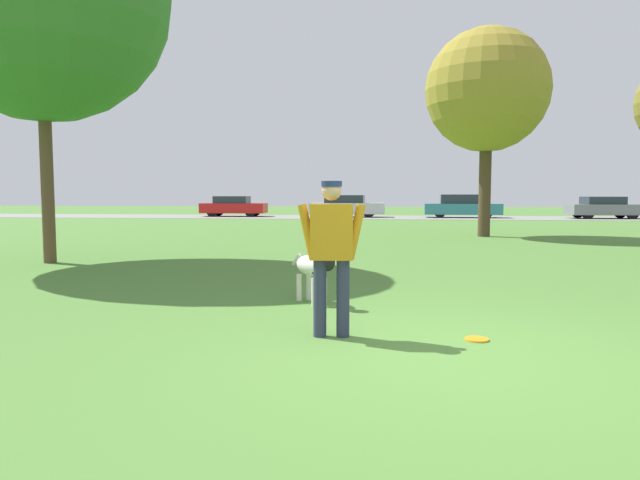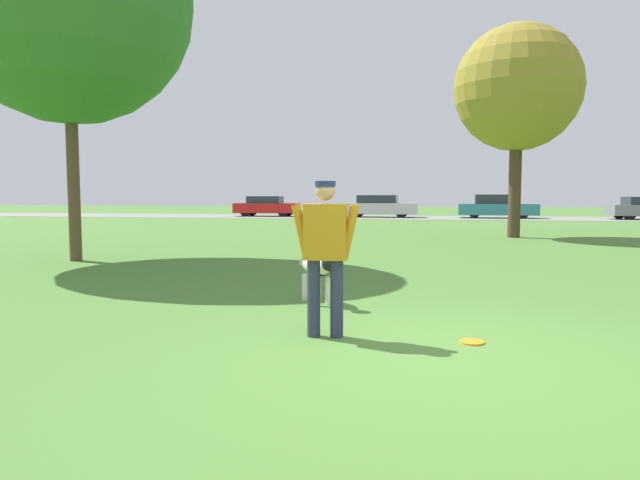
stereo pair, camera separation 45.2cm
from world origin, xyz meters
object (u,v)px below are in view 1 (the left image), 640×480
Objects in this scene: person at (331,246)px; frisbee at (477,339)px; parked_car_silver at (347,206)px; parked_car_grey at (604,208)px; tree_mid_center at (487,91)px; parked_car_red at (234,206)px; parked_car_teal at (462,206)px; dog at (313,268)px.

person is 1.69m from frisbee.
parked_car_silver is 1.12× the size of parked_car_grey.
tree_mid_center is (2.36, 14.03, 4.82)m from frisbee.
parked_car_red is at bearing 129.42° from tree_mid_center.
parked_car_silver is at bearing 175.61° from parked_car_grey.
frisbee is 0.05× the size of parked_car_teal.
frisbee is at bearing -114.44° from parked_car_grey.
person is 1.79m from dog.
parked_car_red is at bearing 109.57° from frisbee.
dog is 0.13× the size of tree_mid_center.
person is 6.71× the size of frisbee.
frisbee is 31.43m from parked_car_grey.
tree_mid_center is (3.79, 14.05, 3.91)m from person.
parked_car_grey is (9.29, 15.15, -4.18)m from tree_mid_center.
parked_car_red reaches higher than dog.
person reaches higher than parked_car_grey.
frisbee is at bearing -3.74° from person.
person is 0.34× the size of parked_car_teal.
parked_car_silver is (-1.54, 27.97, 0.20)m from dog.
tree_mid_center reaches higher than person.
person reaches higher than parked_car_teal.
parked_car_teal is 8.05m from parked_car_grey.
person reaches higher than dog.
dog is 2.52m from frisbee.
parked_car_red is (-8.76, 28.12, 0.18)m from dog.
parked_car_red is at bearing 161.37° from dog.
parked_car_red is at bearing -179.13° from parked_car_silver.
dog is at bearing -84.76° from parked_car_silver.
tree_mid_center reaches higher than parked_car_teal.
parked_car_red reaches higher than frisbee.
parked_car_grey is at bearing 0.37° from parked_car_silver.
parked_car_teal is at bearing 85.41° from tree_mid_center.
parked_car_grey is at bearing 58.50° from tree_mid_center.
person is at bearing -179.17° from frisbee.
tree_mid_center is at bearing -52.23° from parked_car_red.
parked_car_red is (-12.95, 15.76, -4.18)m from tree_mid_center.
frisbee is at bearing -72.08° from parked_car_red.
parked_car_teal reaches higher than frisbee.
frisbee is 29.83m from parked_car_silver.
parked_car_grey is at bearing -0.58° from parked_car_teal.
parked_car_grey reaches higher than frisbee.
parked_car_silver is 15.02m from parked_car_grey.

